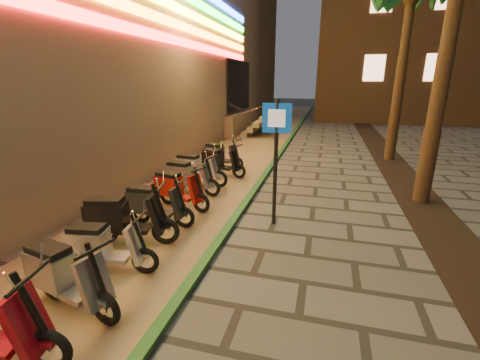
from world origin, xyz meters
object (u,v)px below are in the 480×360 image
(scooter_6, at_px, (102,246))
(scooter_8, at_px, (153,204))
(scooter_9, at_px, (176,188))
(scooter_11, at_px, (196,168))
(scooter_5, at_px, (63,275))
(scooter_7, at_px, (121,218))
(scooter_13, at_px, (220,155))
(pedestrian_sign, at_px, (276,146))
(scooter_10, at_px, (187,176))
(scooter_12, at_px, (219,161))

(scooter_6, distance_m, scooter_8, 1.92)
(scooter_9, distance_m, scooter_11, 1.91)
(scooter_8, bearing_deg, scooter_5, -85.67)
(scooter_7, distance_m, scooter_13, 6.11)
(scooter_6, height_order, scooter_7, scooter_7)
(scooter_6, distance_m, scooter_9, 3.02)
(scooter_11, distance_m, scooter_13, 2.12)
(pedestrian_sign, bearing_deg, scooter_11, 141.31)
(scooter_8, relative_size, scooter_10, 0.94)
(scooter_6, height_order, scooter_10, scooter_10)
(scooter_5, relative_size, scooter_7, 0.93)
(pedestrian_sign, distance_m, scooter_7, 3.46)
(scooter_7, bearing_deg, scooter_8, 68.92)
(scooter_9, relative_size, scooter_12, 1.00)
(scooter_11, bearing_deg, scooter_10, -77.61)
(scooter_9, bearing_deg, scooter_11, 112.51)
(pedestrian_sign, relative_size, scooter_10, 1.65)
(scooter_6, relative_size, scooter_11, 0.90)
(scooter_7, bearing_deg, scooter_13, 75.39)
(scooter_11, height_order, scooter_13, scooter_11)
(scooter_6, distance_m, scooter_7, 0.96)
(scooter_6, bearing_deg, scooter_10, 84.73)
(pedestrian_sign, distance_m, scooter_5, 4.47)
(scooter_7, distance_m, scooter_11, 3.99)
(pedestrian_sign, distance_m, scooter_12, 4.38)
(scooter_6, height_order, scooter_9, scooter_9)
(scooter_6, xyz_separation_m, scooter_11, (-0.35, 4.91, 0.05))
(scooter_5, distance_m, scooter_9, 3.93)
(scooter_5, distance_m, scooter_8, 2.83)
(scooter_8, height_order, scooter_11, scooter_11)
(scooter_10, xyz_separation_m, scooter_11, (-0.07, 0.84, 0.01))
(scooter_12, height_order, scooter_13, scooter_12)
(scooter_10, distance_m, scooter_13, 2.96)
(scooter_8, height_order, scooter_9, scooter_9)
(scooter_7, height_order, scooter_8, scooter_7)
(scooter_5, bearing_deg, scooter_11, 106.49)
(pedestrian_sign, bearing_deg, scooter_5, -123.97)
(scooter_6, distance_m, scooter_12, 6.04)
(scooter_8, bearing_deg, scooter_11, 93.74)
(scooter_6, relative_size, scooter_13, 0.96)
(scooter_9, bearing_deg, scooter_12, 102.64)
(pedestrian_sign, height_order, scooter_13, pedestrian_sign)
(scooter_8, bearing_deg, scooter_13, 91.29)
(scooter_8, height_order, scooter_12, scooter_12)
(scooter_9, bearing_deg, pedestrian_sign, 6.87)
(scooter_6, xyz_separation_m, scooter_8, (-0.15, 1.92, 0.02))
(scooter_13, bearing_deg, scooter_5, -71.03)
(scooter_5, distance_m, scooter_13, 7.94)
(scooter_8, distance_m, scooter_13, 5.11)
(scooter_5, xyz_separation_m, scooter_9, (-0.18, 3.93, -0.01))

